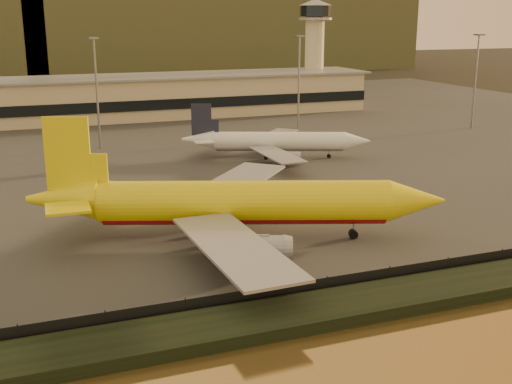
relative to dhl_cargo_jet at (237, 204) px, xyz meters
The scene contains 12 objects.
ground 9.97m from the dhl_cargo_jet, 83.27° to the right, with size 900.00×900.00×0.00m, color black.
embankment 25.81m from the dhl_cargo_jet, 87.77° to the right, with size 320.00×7.00×1.40m, color black.
tarmac 86.79m from the dhl_cargo_jet, 89.35° to the left, with size 320.00×220.00×0.20m, color #2D2D2D.
perimeter_fence 21.77m from the dhl_cargo_jet, 87.35° to the right, with size 300.00×0.05×2.20m, color black.
terminal_building 117.96m from the dhl_cargo_jet, 96.59° to the left, with size 202.00×25.00×12.60m.
control_tower 142.63m from the dhl_cargo_jet, 59.93° to the left, with size 11.20×11.20×35.50m.
apron_light_masts 69.30m from the dhl_cargo_jet, 76.51° to the left, with size 152.20×12.20×25.40m.
distant_hills 333.24m from the dhl_cargo_jet, 93.41° to the left, with size 470.00×160.00×70.00m.
dhl_cargo_jet is the anchor object (origin of this frame).
white_narrowbody_jet 53.66m from the dhl_cargo_jet, 61.63° to the left, with size 39.56×37.37×11.82m.
gse_vehicle_yellow 17.33m from the dhl_cargo_jet, 81.68° to the left, with size 4.25×1.91×1.91m, color yellow.
gse_vehicle_white 25.30m from the dhl_cargo_jet, 114.92° to the left, with size 3.85×1.73×1.73m, color white.
Camera 1 is at (-28.57, -71.24, 30.00)m, focal length 45.00 mm.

